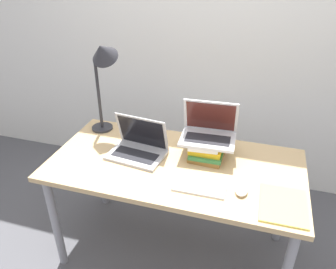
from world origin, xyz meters
TOP-DOWN VIEW (x-y plane):
  - wall_back at (0.00, 1.33)m, footprint 8.00×0.05m
  - desk at (0.00, 0.36)m, footprint 1.44×0.72m
  - laptop_left at (-0.23, 0.39)m, footprint 0.35×0.26m
  - book_stack at (0.16, 0.49)m, footprint 0.21×0.25m
  - laptop_on_books at (0.16, 0.51)m, footprint 0.32×0.24m
  - wireless_keyboard at (0.18, 0.17)m, footprint 0.27×0.11m
  - mouse at (0.39, 0.21)m, footprint 0.06×0.10m
  - notepad at (0.59, 0.16)m, footprint 0.22×0.28m
  - desk_lamp at (-0.52, 0.58)m, footprint 0.23×0.20m

SIDE VIEW (x-z plane):
  - desk at x=0.00m, z-range 0.28..0.99m
  - notepad at x=0.59m, z-range 0.71..0.72m
  - wireless_keyboard at x=0.18m, z-range 0.71..0.72m
  - mouse at x=0.39m, z-range 0.71..0.74m
  - laptop_left at x=-0.23m, z-range 0.64..0.87m
  - book_stack at x=0.16m, z-range 0.71..0.81m
  - laptop_on_books at x=0.16m, z-range 0.75..0.97m
  - desk_lamp at x=-0.52m, z-range 0.87..1.50m
  - wall_back at x=0.00m, z-range 0.00..2.70m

